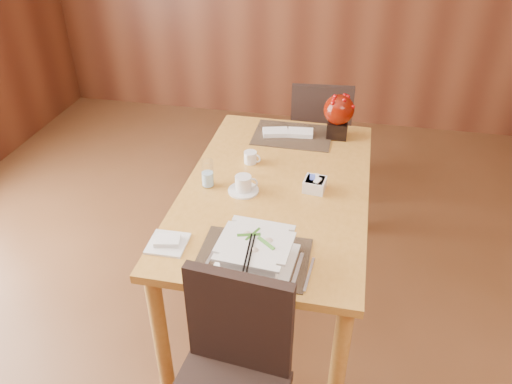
% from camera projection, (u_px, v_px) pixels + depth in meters
% --- Properties ---
extents(ground, '(6.00, 6.00, 0.00)m').
position_uv_depth(ground, '(252.00, 383.00, 2.40)').
color(ground, brown).
rests_on(ground, ground).
extents(dining_table, '(0.90, 1.50, 0.75)m').
position_uv_depth(dining_table, '(276.00, 202.00, 2.53)').
color(dining_table, '#C88B37').
rests_on(dining_table, ground).
extents(placemat_near, '(0.45, 0.33, 0.01)m').
position_uv_depth(placemat_near, '(253.00, 258.00, 2.02)').
color(placemat_near, black).
rests_on(placemat_near, dining_table).
extents(placemat_far, '(0.45, 0.33, 0.01)m').
position_uv_depth(placemat_far, '(293.00, 135.00, 2.92)').
color(placemat_far, black).
rests_on(placemat_far, dining_table).
extents(soup_setting, '(0.33, 0.33, 0.12)m').
position_uv_depth(soup_setting, '(255.00, 254.00, 1.95)').
color(soup_setting, silver).
rests_on(soup_setting, dining_table).
extents(coffee_cup, '(0.15, 0.15, 0.09)m').
position_uv_depth(coffee_cup, '(243.00, 185.00, 2.41)').
color(coffee_cup, silver).
rests_on(coffee_cup, dining_table).
extents(water_glass, '(0.08, 0.08, 0.14)m').
position_uv_depth(water_glass, '(207.00, 173.00, 2.43)').
color(water_glass, white).
rests_on(water_glass, dining_table).
extents(creamer_jug, '(0.11, 0.11, 0.06)m').
position_uv_depth(creamer_jug, '(250.00, 157.00, 2.64)').
color(creamer_jug, silver).
rests_on(creamer_jug, dining_table).
extents(sugar_caddy, '(0.11, 0.11, 0.06)m').
position_uv_depth(sugar_caddy, '(315.00, 185.00, 2.42)').
color(sugar_caddy, silver).
rests_on(sugar_caddy, dining_table).
extents(berry_decor, '(0.17, 0.17, 0.26)m').
position_uv_depth(berry_decor, '(339.00, 114.00, 2.83)').
color(berry_decor, black).
rests_on(berry_decor, dining_table).
extents(napkins_far, '(0.30, 0.15, 0.03)m').
position_uv_depth(napkins_far, '(290.00, 132.00, 2.91)').
color(napkins_far, white).
rests_on(napkins_far, dining_table).
extents(bread_plate, '(0.16, 0.16, 0.01)m').
position_uv_depth(bread_plate, '(168.00, 243.00, 2.09)').
color(bread_plate, silver).
rests_on(bread_plate, dining_table).
extents(near_chair, '(0.46, 0.47, 0.91)m').
position_uv_depth(near_chair, '(230.00, 375.00, 1.84)').
color(near_chair, black).
rests_on(near_chair, ground).
extents(far_chair, '(0.45, 0.46, 0.90)m').
position_uv_depth(far_chair, '(319.00, 133.00, 3.48)').
color(far_chair, black).
rests_on(far_chair, ground).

